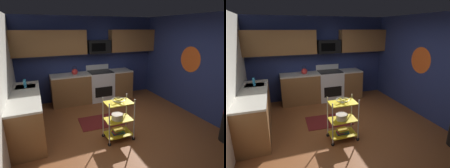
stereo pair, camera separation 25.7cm
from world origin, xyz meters
TOP-DOWN VIEW (x-y plane):
  - floor at (0.00, 0.00)m, footprint 4.40×4.80m
  - wall_back at (0.00, 2.43)m, footprint 4.52×0.06m
  - wall_right at (2.23, 0.00)m, footprint 0.06×4.80m
  - wall_flower_decal at (2.20, 0.39)m, footprint 0.00×0.68m
  - counter_run at (-0.86, 1.51)m, footprint 3.48×2.66m
  - oven_range at (0.25, 2.10)m, footprint 0.76×0.65m
  - upper_cabinets at (-0.06, 2.23)m, footprint 4.40×0.33m
  - microwave at (0.25, 2.21)m, footprint 0.70×0.39m
  - rolling_cart at (-0.17, -0.20)m, footprint 0.61×0.38m
  - fruit_bowl at (-0.17, -0.20)m, footprint 0.27×0.27m
  - mixing_bowl_large at (-0.19, -0.20)m, footprint 0.25×0.25m
  - book_stack at (-0.17, -0.20)m, footprint 0.26×0.19m
  - kettle at (-0.56, 2.10)m, footprint 0.21×0.18m
  - dish_soap_bottle at (-1.90, 1.26)m, footprint 0.06×0.06m
  - floor_rug at (-0.23, 0.64)m, footprint 1.13×0.75m

SIDE VIEW (x-z plane):
  - floor at x=0.00m, z-range -0.04..0.00m
  - floor_rug at x=-0.23m, z-range 0.00..0.01m
  - book_stack at x=-0.17m, z-range 0.13..0.23m
  - rolling_cart at x=-0.17m, z-range -0.01..0.91m
  - counter_run at x=-0.86m, z-range 0.00..0.92m
  - oven_range at x=0.25m, z-range -0.07..1.03m
  - mixing_bowl_large at x=-0.19m, z-range 0.46..0.58m
  - fruit_bowl at x=-0.17m, z-range 0.84..0.91m
  - kettle at x=-0.56m, z-range 0.86..1.13m
  - dish_soap_bottle at x=-1.90m, z-range 0.92..1.12m
  - wall_back at x=0.00m, z-range 0.00..2.60m
  - wall_right at x=2.23m, z-range 0.00..2.60m
  - wall_flower_decal at x=2.20m, z-range 1.11..1.79m
  - microwave at x=0.25m, z-range 1.50..1.90m
  - upper_cabinets at x=-0.06m, z-range 1.50..2.20m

